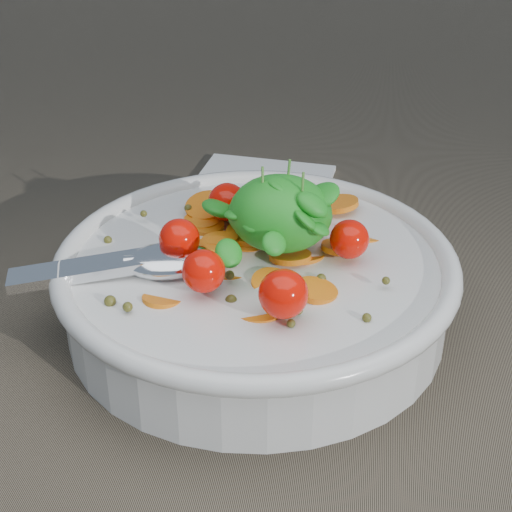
# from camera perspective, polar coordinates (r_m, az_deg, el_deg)

# --- Properties ---
(ground) EXTENTS (6.00, 6.00, 0.00)m
(ground) POSITION_cam_1_polar(r_m,az_deg,el_deg) (0.62, -1.99, -5.69)
(ground) COLOR #675B49
(ground) RESTS_ON ground
(bowl) EXTENTS (0.34, 0.31, 0.13)m
(bowl) POSITION_cam_1_polar(r_m,az_deg,el_deg) (0.62, 0.00, -1.93)
(bowl) COLOR silver
(bowl) RESTS_ON ground
(napkin) EXTENTS (0.16, 0.14, 0.01)m
(napkin) POSITION_cam_1_polar(r_m,az_deg,el_deg) (0.85, 0.37, 5.22)
(napkin) COLOR white
(napkin) RESTS_ON ground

